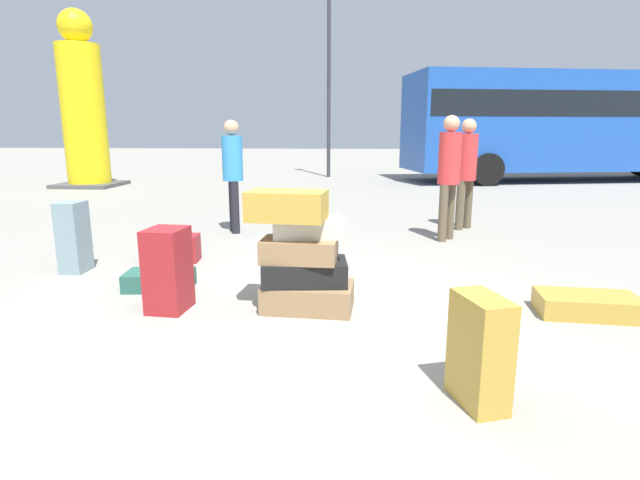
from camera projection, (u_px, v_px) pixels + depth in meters
ground_plane at (286, 319)px, 4.02m from camera, size 80.00×80.00×0.00m
suitcase_tower at (301, 256)px, 4.17m from camera, size 0.89×0.57×1.02m
suitcase_maroon_foreground_far at (171, 248)px, 5.78m from camera, size 0.66×0.34×0.31m
suitcase_black_white_trunk at (307, 244)px, 5.32m from camera, size 0.27×0.38×0.62m
suitcase_teal_foreground_near at (160, 280)px, 4.79m from camera, size 0.67×0.43×0.17m
suitcase_slate_right_side at (74, 237)px, 5.31m from camera, size 0.24×0.31×0.76m
suitcase_maroon_behind_tower at (168, 270)px, 4.16m from camera, size 0.33×0.38×0.71m
suitcase_tan_upright_blue at (587, 305)px, 4.10m from camera, size 0.81×0.47×0.17m
suitcase_tan_left_side at (480, 351)px, 2.72m from camera, size 0.31×0.42×0.63m
person_bearded_onlooker at (467, 165)px, 7.54m from camera, size 0.30×0.30×1.68m
person_tourist_with_camera at (233, 167)px, 7.30m from camera, size 0.30×0.32×1.65m
person_passerby_in_red at (449, 167)px, 6.74m from camera, size 0.30×0.30×1.70m
yellow_dummy_statue at (83, 110)px, 13.29m from camera, size 1.56×1.56×4.59m
parked_bus at (578, 120)px, 15.06m from camera, size 10.64×4.52×3.15m
lamp_post at (329, 30)px, 15.58m from camera, size 0.36×0.36×7.19m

